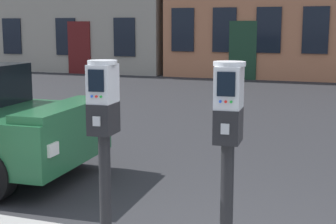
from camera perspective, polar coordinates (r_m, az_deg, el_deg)
The scene contains 2 objects.
parking_meter_near_kerb at distance 3.78m, azimuth -7.23°, elevation -1.45°, with size 0.23×0.26×1.54m.
parking_meter_twin_adjacent at distance 3.45m, azimuth 6.76°, elevation -2.34°, with size 0.23×0.26×1.55m.
Camera 1 is at (0.90, -3.59, 1.92)m, focal length 54.33 mm.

